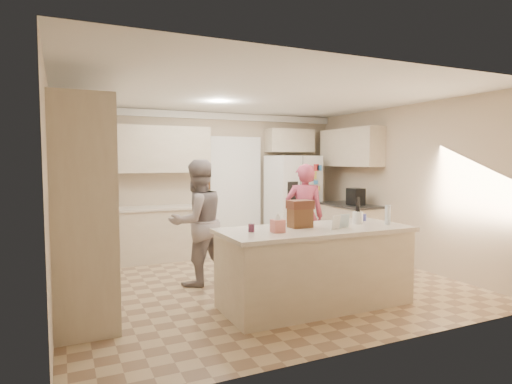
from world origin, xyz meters
name	(u,v)px	position (x,y,z in m)	size (l,w,h in m)	color
floor	(260,284)	(0.00, 0.00, -0.01)	(5.20, 4.60, 0.02)	tan
ceiling	(260,94)	(0.00, 0.00, 2.61)	(5.20, 4.60, 0.02)	white
wall_back	(207,182)	(0.00, 2.31, 1.30)	(5.20, 0.02, 2.60)	#BEAA8E
wall_front	(371,207)	(0.00, -2.31, 1.30)	(5.20, 0.02, 2.60)	#BEAA8E
wall_left	(50,197)	(-2.61, 0.00, 1.30)	(0.02, 4.60, 2.60)	#BEAA8E
wall_right	(405,186)	(2.61, 0.00, 1.30)	(0.02, 4.60, 2.60)	#BEAA8E
crown_back	(208,116)	(0.00, 2.26, 2.53)	(5.20, 0.08, 0.12)	white
pantry_bank	(79,205)	(-2.30, 0.20, 1.18)	(0.60, 2.60, 2.35)	beige
back_base_cab	(149,235)	(-1.15, 2.00, 0.44)	(2.20, 0.60, 0.88)	beige
back_countertop	(149,208)	(-1.15, 1.99, 0.90)	(2.24, 0.63, 0.04)	beige
back_upper_cab	(146,149)	(-1.15, 2.12, 1.90)	(2.20, 0.35, 0.80)	beige
doorway_opening	(235,195)	(0.55, 2.28, 1.05)	(0.90, 0.06, 2.10)	black
doorway_casing	(236,195)	(0.55, 2.24, 1.05)	(1.02, 0.03, 2.22)	white
wall_frame_upper	(209,169)	(0.02, 2.27, 1.55)	(0.15, 0.02, 0.20)	brown
wall_frame_lower	(209,184)	(0.02, 2.27, 1.28)	(0.15, 0.02, 0.20)	brown
refrigerator	(293,202)	(1.59, 1.87, 0.90)	(0.90, 0.70, 1.80)	white
fridge_seam	(302,204)	(1.59, 1.51, 0.90)	(0.01, 0.02, 1.78)	gray
fridge_dispenser	(292,191)	(1.37, 1.50, 1.15)	(0.22, 0.03, 0.35)	black
fridge_handle_l	(301,196)	(1.54, 1.50, 1.05)	(0.02, 0.02, 0.85)	silver
fridge_handle_r	(305,196)	(1.64, 1.50, 1.05)	(0.02, 0.02, 0.85)	silver
over_fridge_cab	(290,141)	(1.65, 2.12, 2.10)	(0.95, 0.35, 0.45)	beige
right_base_cab	(350,230)	(2.30, 1.00, 0.44)	(0.60, 1.20, 0.88)	beige
right_countertop	(350,205)	(2.29, 1.00, 0.90)	(0.63, 1.24, 0.04)	#2D2B28
right_upper_cab	(351,148)	(2.43, 1.20, 1.95)	(0.35, 1.50, 0.70)	beige
coffee_maker	(356,197)	(2.25, 0.80, 1.07)	(0.22, 0.28, 0.30)	black
island_base	(315,268)	(0.20, -1.10, 0.44)	(2.20, 0.90, 0.88)	beige
island_top	(315,230)	(0.20, -1.10, 0.90)	(2.28, 0.96, 0.05)	beige
utensil_crock	(358,218)	(0.85, -1.05, 1.00)	(0.13, 0.13, 0.15)	white
tissue_box	(278,226)	(-0.35, -1.20, 1.00)	(0.13, 0.13, 0.14)	#DF786E
tissue_plume	(278,216)	(-0.35, -1.20, 1.10)	(0.08, 0.08, 0.08)	white
dollhouse_body	(300,218)	(0.05, -1.00, 1.04)	(0.26, 0.18, 0.22)	brown
dollhouse_roof	(300,205)	(0.05, -1.00, 1.20)	(0.28, 0.20, 0.10)	#592D1E
jam_jar	(251,228)	(-0.60, -1.05, 0.97)	(0.07, 0.07, 0.09)	#59263F
greeting_card_a	(336,222)	(0.35, -1.30, 1.01)	(0.12, 0.01, 0.16)	white
greeting_card_b	(344,221)	(0.50, -1.25, 1.01)	(0.12, 0.01, 0.16)	silver
water_bottle	(388,215)	(1.15, -1.25, 1.04)	(0.07, 0.07, 0.24)	silver
shaker_salt	(360,218)	(1.02, -0.88, 0.97)	(0.05, 0.05, 0.09)	#444BA3
shaker_pepper	(364,217)	(1.09, -0.88, 0.97)	(0.05, 0.05, 0.09)	#444BA3
teen_boy	(197,222)	(-0.80, 0.32, 0.86)	(0.84, 0.65, 1.72)	gray
teen_girl	(304,216)	(1.02, 0.50, 0.83)	(0.60, 0.40, 1.66)	#9D435A
fridge_magnets	(303,204)	(1.59, 1.51, 0.90)	(0.76, 0.02, 1.44)	tan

